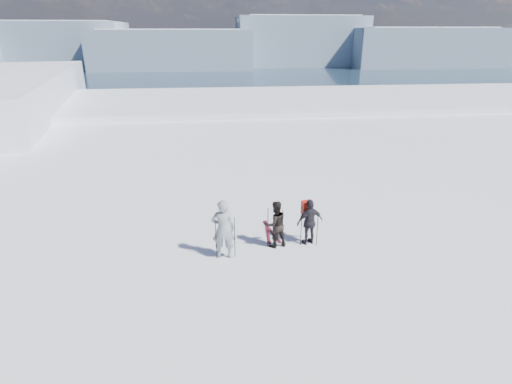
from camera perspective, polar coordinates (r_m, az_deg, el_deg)
lake_basin at (r=41.16m, az=-1.94°, el=3.64°), size 820.00×820.00×71.62m
far_mountain_range at (r=465.10m, az=-2.49°, el=20.25°), size 770.00×110.00×53.00m
skier_grey at (r=11.99m, az=-4.72°, el=-5.31°), size 0.72×0.50×1.90m
skier_dark at (r=12.65m, az=2.77°, el=-4.61°), size 0.89×0.77×1.55m
skier_pack at (r=12.90m, az=7.68°, el=-4.27°), size 0.97×0.60×1.54m
backpack at (r=12.69m, az=7.37°, el=0.24°), size 0.36×0.26×0.46m
ski_poles at (r=12.49m, az=2.10°, el=-5.63°), size 3.26×0.57×1.36m
skis_loose at (r=13.82m, az=1.95°, el=-5.69°), size 0.44×1.70×0.03m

